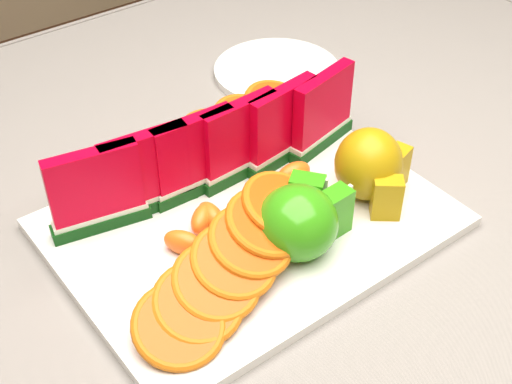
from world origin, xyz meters
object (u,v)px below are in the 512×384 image
platter (250,222)px  side_plate (277,71)px  pear_cluster (371,166)px  apple_cluster (301,220)px

platter → side_plate: (0.22, 0.23, -0.00)m
platter → side_plate: bearing=46.2°
platter → pear_cluster: pear_cluster is taller
apple_cluster → pear_cluster: size_ratio=1.16×
platter → apple_cluster: bearing=-73.2°
apple_cluster → platter: bearing=106.8°
platter → pear_cluster: 0.15m
apple_cluster → pear_cluster: 0.11m
apple_cluster → pear_cluster: (0.11, 0.02, 0.01)m
apple_cluster → side_plate: bearing=55.2°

